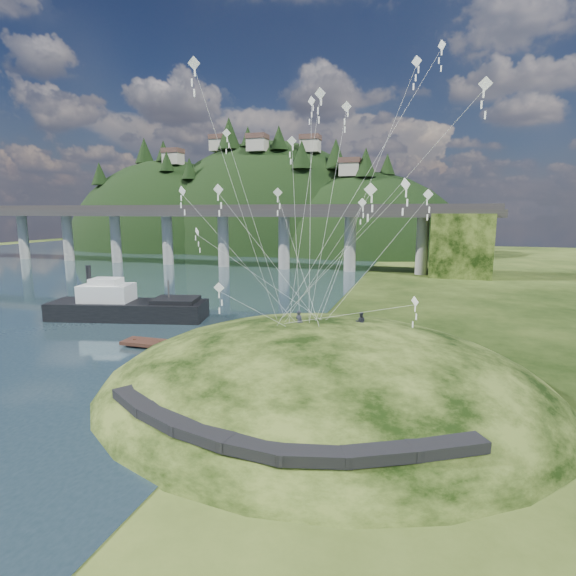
# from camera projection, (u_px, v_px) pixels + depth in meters

# --- Properties ---
(ground) EXTENTS (320.00, 320.00, 0.00)m
(ground) POSITION_uv_depth(u_px,v_px,m) (217.00, 386.00, 35.11)
(ground) COLOR black
(ground) RESTS_ON ground
(grass_hill) EXTENTS (36.00, 32.00, 13.00)m
(grass_hill) POSITION_uv_depth(u_px,v_px,m) (322.00, 406.00, 34.95)
(grass_hill) COLOR black
(grass_hill) RESTS_ON ground
(footpath) EXTENTS (22.29, 5.84, 0.83)m
(footpath) POSITION_uv_depth(u_px,v_px,m) (263.00, 433.00, 23.43)
(footpath) COLOR black
(footpath) RESTS_ON ground
(bridge) EXTENTS (160.00, 11.00, 15.00)m
(bridge) POSITION_uv_depth(u_px,v_px,m) (244.00, 227.00, 107.12)
(bridge) COLOR #2D2B2B
(bridge) RESTS_ON ground
(far_ridge) EXTENTS (153.00, 70.00, 94.50)m
(far_ridge) POSITION_uv_depth(u_px,v_px,m) (256.00, 269.00, 164.07)
(far_ridge) COLOR black
(far_ridge) RESTS_ON ground
(work_barge) EXTENTS (20.13, 9.51, 6.80)m
(work_barge) POSITION_uv_depth(u_px,v_px,m) (125.00, 306.00, 56.53)
(work_barge) COLOR black
(work_barge) RESTS_ON ground
(wooden_dock) EXTENTS (14.07, 2.32, 1.00)m
(wooden_dock) POSITION_uv_depth(u_px,v_px,m) (187.00, 346.00, 43.91)
(wooden_dock) COLOR #351D15
(wooden_dock) RESTS_ON ground
(kite_flyers) EXTENTS (5.35, 2.51, 1.98)m
(kite_flyers) POSITION_uv_depth(u_px,v_px,m) (334.00, 311.00, 35.09)
(kite_flyers) COLOR #292A37
(kite_flyers) RESTS_ON ground
(kite_swarm) EXTENTS (21.29, 16.72, 20.30)m
(kite_swarm) POSITION_uv_depth(u_px,v_px,m) (321.00, 158.00, 33.47)
(kite_swarm) COLOR white
(kite_swarm) RESTS_ON ground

